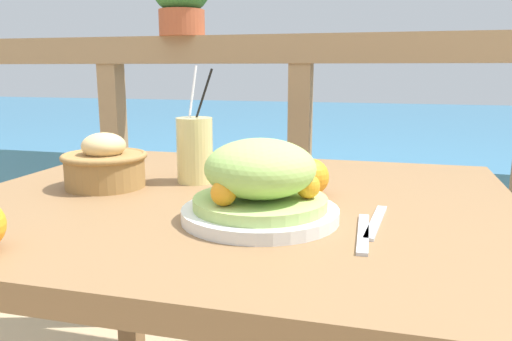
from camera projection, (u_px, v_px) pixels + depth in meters
The scene contains 9 objects.
patio_table at pixel (235, 245), 0.98m from camera, with size 1.05×0.89×0.73m.
railing_fence at pixel (300, 141), 1.64m from camera, with size 2.80×0.08×1.08m.
sea_backdrop at pixel (352, 154), 4.10m from camera, with size 12.00×4.00×0.56m.
salad_plate at pixel (260, 185), 0.80m from camera, with size 0.26×0.26×0.13m.
drink_glass at pixel (195, 150), 1.07m from camera, with size 0.08×0.08×0.25m.
bread_basket at pixel (105, 164), 1.03m from camera, with size 0.17×0.17×0.11m.
fork at pixel (363, 233), 0.74m from camera, with size 0.02×0.18×0.00m.
knife at pixel (376, 222), 0.79m from camera, with size 0.03×0.18×0.00m.
orange_near_glass at pixel (311, 177), 0.97m from camera, with size 0.07×0.07×0.07m.
Camera 1 is at (0.28, -0.89, 0.98)m, focal length 35.00 mm.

